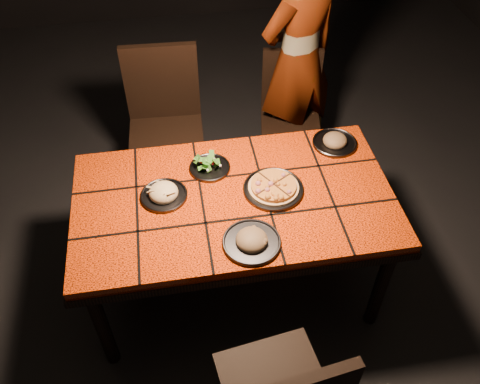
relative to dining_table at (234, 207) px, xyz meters
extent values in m
cube|color=black|center=(0.00, 0.00, -0.69)|extent=(6.00, 7.00, 0.04)
cube|color=#DE3907|center=(0.00, 0.00, 0.05)|extent=(1.60, 0.90, 0.05)
cube|color=black|center=(0.00, 0.00, 0.01)|extent=(1.62, 0.92, 0.04)
cylinder|color=black|center=(-0.72, -0.37, -0.34)|extent=(0.07, 0.07, 0.66)
cylinder|color=black|center=(0.72, -0.37, -0.34)|extent=(0.07, 0.07, 0.66)
cylinder|color=black|center=(-0.72, 0.37, -0.34)|extent=(0.07, 0.07, 0.66)
cylinder|color=black|center=(0.72, 0.37, -0.34)|extent=(0.07, 0.07, 0.66)
cylinder|color=black|center=(0.19, -0.67, -0.45)|extent=(0.04, 0.04, 0.44)
cube|color=black|center=(-0.31, 0.83, -0.17)|extent=(0.49, 0.49, 0.04)
cube|color=black|center=(-0.30, 1.04, 0.11)|extent=(0.47, 0.07, 0.51)
cylinder|color=black|center=(-0.51, 0.65, -0.43)|extent=(0.04, 0.04, 0.48)
cylinder|color=black|center=(-0.13, 0.63, -0.43)|extent=(0.04, 0.04, 0.48)
cylinder|color=black|center=(-0.49, 1.03, -0.43)|extent=(0.04, 0.04, 0.48)
cylinder|color=black|center=(-0.11, 1.01, -0.43)|extent=(0.04, 0.04, 0.48)
cube|color=black|center=(0.54, 0.94, -0.24)|extent=(0.46, 0.46, 0.04)
cube|color=black|center=(0.57, 1.12, -0.01)|extent=(0.40, 0.11, 0.44)
cylinder|color=black|center=(0.35, 0.81, -0.47)|extent=(0.03, 0.03, 0.41)
cylinder|color=black|center=(0.67, 0.76, -0.47)|extent=(0.03, 0.03, 0.41)
cylinder|color=black|center=(0.41, 1.13, -0.47)|extent=(0.03, 0.03, 0.41)
cylinder|color=black|center=(0.73, 1.07, -0.47)|extent=(0.03, 0.03, 0.41)
imported|color=brown|center=(0.60, 1.09, 0.15)|extent=(0.71, 0.60, 1.64)
cylinder|color=#39393E|center=(0.20, 0.01, 0.08)|extent=(0.31, 0.31, 0.01)
torus|color=#39393E|center=(0.20, 0.01, 0.09)|extent=(0.31, 0.31, 0.01)
cylinder|color=tan|center=(0.20, 0.01, 0.10)|extent=(0.35, 0.35, 0.01)
cylinder|color=gold|center=(0.20, 0.01, 0.11)|extent=(0.31, 0.31, 0.02)
cylinder|color=#39393E|center=(-0.34, 0.06, 0.08)|extent=(0.23, 0.23, 0.01)
torus|color=#39393E|center=(-0.34, 0.06, 0.09)|extent=(0.24, 0.24, 0.01)
ellipsoid|color=#CAB085|center=(-0.34, 0.06, 0.11)|extent=(0.14, 0.14, 0.08)
cylinder|color=#39393E|center=(-0.09, 0.22, 0.08)|extent=(0.21, 0.21, 0.01)
torus|color=#39393E|center=(-0.09, 0.22, 0.09)|extent=(0.22, 0.22, 0.01)
cylinder|color=#39393E|center=(0.03, -0.31, 0.08)|extent=(0.27, 0.27, 0.01)
torus|color=#39393E|center=(0.03, -0.31, 0.09)|extent=(0.27, 0.27, 0.01)
ellipsoid|color=brown|center=(0.03, -0.31, 0.11)|extent=(0.16, 0.16, 0.09)
cylinder|color=#39393E|center=(0.62, 0.31, 0.08)|extent=(0.24, 0.24, 0.01)
torus|color=#39393E|center=(0.62, 0.31, 0.09)|extent=(0.25, 0.25, 0.01)
ellipsoid|color=brown|center=(0.62, 0.31, 0.11)|extent=(0.15, 0.15, 0.08)
camera|label=1|loc=(-0.26, -1.74, 1.91)|focal=38.00mm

